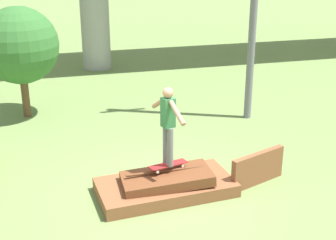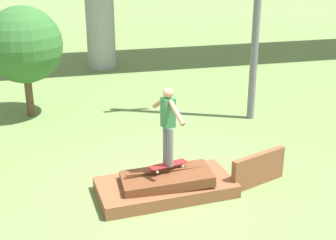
% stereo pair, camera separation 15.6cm
% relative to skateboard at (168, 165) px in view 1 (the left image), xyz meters
% --- Properties ---
extents(ground_plane, '(80.00, 80.00, 0.00)m').
position_rel_skateboard_xyz_m(ground_plane, '(-0.06, -0.04, -0.58)').
color(ground_plane, olive).
extents(scrap_pile, '(2.73, 1.47, 0.51)m').
position_rel_skateboard_xyz_m(scrap_pile, '(-0.06, -0.07, -0.40)').
color(scrap_pile, brown).
rests_on(scrap_pile, ground_plane).
extents(scrap_plank_loose, '(1.31, 0.59, 0.68)m').
position_rel_skateboard_xyz_m(scrap_plank_loose, '(1.84, -0.15, -0.25)').
color(scrap_plank_loose, brown).
rests_on(scrap_plank_loose, ground_plane).
extents(skateboard, '(0.82, 0.39, 0.09)m').
position_rel_skateboard_xyz_m(skateboard, '(0.00, 0.00, 0.00)').
color(skateboard, maroon).
rests_on(skateboard, scrap_pile).
extents(skater, '(0.37, 1.17, 1.55)m').
position_rel_skateboard_xyz_m(skater, '(0.00, -0.00, 0.91)').
color(skater, slate).
rests_on(skater, skateboard).
extents(tree_behind_left, '(2.10, 2.10, 3.09)m').
position_rel_skateboard_xyz_m(tree_behind_left, '(-2.71, 5.28, 1.45)').
color(tree_behind_left, brown).
rests_on(tree_behind_left, ground_plane).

